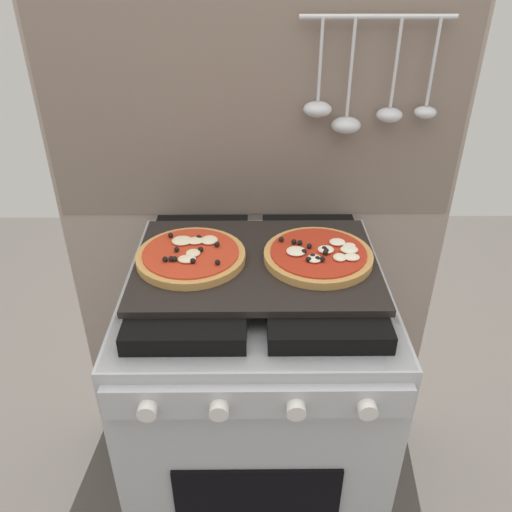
% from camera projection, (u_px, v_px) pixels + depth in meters
% --- Properties ---
extents(ground_plane, '(4.00, 4.00, 0.00)m').
position_uv_depth(ground_plane, '(256.00, 506.00, 1.64)').
color(ground_plane, '#4C4742').
extents(kitchen_backsplash, '(1.10, 0.09, 1.55)m').
position_uv_depth(kitchen_backsplash, '(256.00, 236.00, 1.51)').
color(kitchen_backsplash, gray).
rests_on(kitchen_backsplash, ground_plane).
extents(stove, '(0.60, 0.64, 0.90)m').
position_uv_depth(stove, '(256.00, 406.00, 1.40)').
color(stove, '#B7BABF').
rests_on(stove, ground_plane).
extents(baking_tray, '(0.54, 0.38, 0.02)m').
position_uv_depth(baking_tray, '(256.00, 263.00, 1.17)').
color(baking_tray, black).
rests_on(baking_tray, stove).
extents(pizza_left, '(0.24, 0.24, 0.03)m').
position_uv_depth(pizza_left, '(191.00, 255.00, 1.16)').
color(pizza_left, tan).
rests_on(pizza_left, baking_tray).
extents(pizza_right, '(0.24, 0.24, 0.03)m').
position_uv_depth(pizza_right, '(319.00, 255.00, 1.16)').
color(pizza_right, tan).
rests_on(pizza_right, baking_tray).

